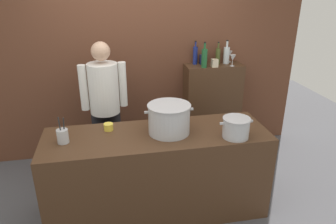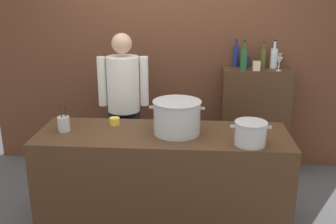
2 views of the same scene
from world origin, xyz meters
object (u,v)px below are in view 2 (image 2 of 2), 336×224
at_px(wine_glass_tall, 279,57).
at_px(spice_tin_navy, 245,62).
at_px(butter_jar, 115,121).
at_px(wine_bottle_olive, 263,58).
at_px(stockpot_small, 250,133).
at_px(stockpot_large, 177,117).
at_px(wine_bottle_cobalt, 236,56).
at_px(spice_tin_cream, 256,66).
at_px(wine_glass_wide, 279,61).
at_px(chef, 124,99).
at_px(wine_bottle_green, 244,59).
at_px(wine_bottle_clear, 274,58).
at_px(utensil_crock, 64,124).

bearing_deg(wine_glass_tall, spice_tin_navy, -174.89).
distance_m(butter_jar, wine_bottle_olive, 1.85).
xyz_separation_m(stockpot_small, butter_jar, (-1.17, 0.38, -0.06)).
bearing_deg(spice_tin_navy, stockpot_large, -119.46).
bearing_deg(wine_bottle_cobalt, wine_bottle_olive, -9.00).
height_order(stockpot_large, spice_tin_cream, spice_tin_cream).
relative_size(wine_bottle_cobalt, wine_glass_wide, 2.08).
height_order(stockpot_small, spice_tin_navy, spice_tin_navy).
distance_m(chef, wine_glass_wide, 1.72).
height_order(stockpot_large, wine_bottle_cobalt, wine_bottle_cobalt).
distance_m(chef, wine_bottle_green, 1.36).
bearing_deg(wine_bottle_olive, stockpot_small, -101.90).
relative_size(wine_bottle_clear, wine_bottle_olive, 1.07).
distance_m(stockpot_small, wine_bottle_clear, 1.53).
bearing_deg(wine_glass_tall, wine_bottle_olive, -158.50).
bearing_deg(wine_glass_wide, wine_bottle_olive, 136.81).
relative_size(stockpot_large, spice_tin_navy, 3.99).
bearing_deg(spice_tin_cream, stockpot_large, -126.94).
bearing_deg(wine_bottle_clear, wine_glass_wide, -78.21).
bearing_deg(stockpot_large, utensil_crock, -178.82).
bearing_deg(wine_bottle_olive, butter_jar, -144.55).
relative_size(stockpot_large, butter_jar, 5.12).
bearing_deg(chef, wine_bottle_green, -172.72).
bearing_deg(utensil_crock, stockpot_large, 1.18).
distance_m(chef, stockpot_small, 1.56).
height_order(utensil_crock, spice_tin_navy, spice_tin_navy).
relative_size(wine_glass_wide, spice_tin_navy, 1.25).
distance_m(stockpot_small, wine_glass_tall, 1.62).
xyz_separation_m(wine_bottle_cobalt, wine_bottle_olive, (0.30, -0.05, -0.01)).
xyz_separation_m(butter_jar, wine_glass_tall, (1.66, 1.12, 0.41)).
bearing_deg(utensil_crock, wine_bottle_clear, 31.72).
bearing_deg(wine_glass_wide, wine_glass_tall, 80.46).
relative_size(wine_bottle_clear, wine_glass_wide, 2.10).
relative_size(stockpot_large, wine_bottle_olive, 1.62).
xyz_separation_m(stockpot_small, wine_bottle_olive, (0.30, 1.43, 0.35)).
xyz_separation_m(chef, spice_tin_cream, (1.41, 0.29, 0.32)).
distance_m(utensil_crock, wine_glass_tall, 2.48).
height_order(stockpot_large, wine_glass_wide, wine_glass_wide).
xyz_separation_m(butter_jar, wine_bottle_clear, (1.59, 1.05, 0.42)).
relative_size(stockpot_small, wine_bottle_clear, 1.03).
bearing_deg(wine_glass_wide, wine_bottle_green, 178.81).
xyz_separation_m(wine_glass_tall, spice_tin_navy, (-0.38, -0.03, -0.05)).
bearing_deg(chef, butter_jar, 86.84).
bearing_deg(spice_tin_cream, utensil_crock, -148.60).
relative_size(wine_glass_wide, spice_tin_cream, 1.48).
bearing_deg(stockpot_small, wine_bottle_cobalt, 89.81).
bearing_deg(butter_jar, spice_tin_navy, 40.28).
height_order(chef, stockpot_large, chef).
distance_m(wine_bottle_olive, wine_glass_tall, 0.20).
relative_size(stockpot_small, wine_bottle_olive, 1.10).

